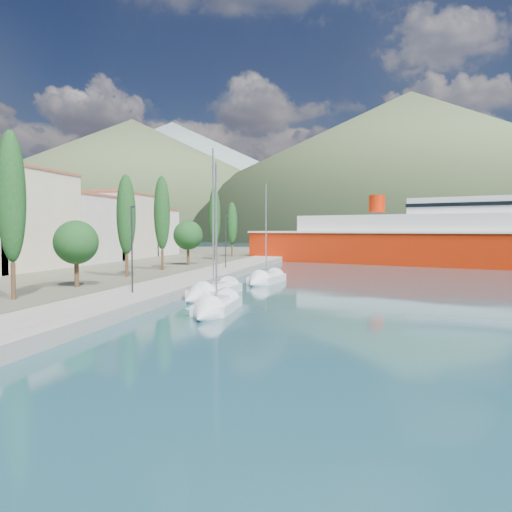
# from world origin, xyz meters

# --- Properties ---
(ground) EXTENTS (1400.00, 1400.00, 0.00)m
(ground) POSITION_xyz_m (0.00, 120.00, 0.00)
(ground) COLOR #1E4853
(quay) EXTENTS (5.00, 88.00, 0.80)m
(quay) POSITION_xyz_m (-9.00, 26.00, 0.40)
(quay) COLOR gray
(quay) RESTS_ON ground
(hills_far) EXTENTS (1480.00, 900.00, 180.00)m
(hills_far) POSITION_xyz_m (138.59, 618.73, 77.39)
(hills_far) COLOR gray
(hills_far) RESTS_ON ground
(hills_near) EXTENTS (1010.00, 520.00, 115.00)m
(hills_near) POSITION_xyz_m (98.04, 372.50, 49.18)
(hills_near) COLOR #475835
(hills_near) RESTS_ON ground
(town_buildings) EXTENTS (9.20, 69.20, 11.30)m
(town_buildings) POSITION_xyz_m (-32.00, 36.91, 5.57)
(town_buildings) COLOR beige
(town_buildings) RESTS_ON land_strip
(tree_row) EXTENTS (3.74, 64.45, 10.88)m
(tree_row) POSITION_xyz_m (-15.25, 31.35, 5.95)
(tree_row) COLOR #47301E
(tree_row) RESTS_ON land_strip
(lamp_posts) EXTENTS (0.15, 46.08, 6.06)m
(lamp_posts) POSITION_xyz_m (-9.00, 15.15, 4.08)
(lamp_posts) COLOR #2D2D33
(lamp_posts) RESTS_ON quay
(sailboat_near) EXTENTS (2.41, 7.22, 10.25)m
(sailboat_near) POSITION_xyz_m (-2.21, 11.20, 0.28)
(sailboat_near) COLOR silver
(sailboat_near) RESTS_ON ground
(sailboat_mid) EXTENTS (3.12, 8.83, 12.44)m
(sailboat_mid) POSITION_xyz_m (-4.91, 18.17, 0.30)
(sailboat_mid) COLOR silver
(sailboat_mid) RESTS_ON ground
(sailboat_far) EXTENTS (3.34, 7.48, 10.62)m
(sailboat_far) POSITION_xyz_m (-2.83, 28.95, 0.30)
(sailboat_far) COLOR silver
(sailboat_far) RESTS_ON ground
(ferry) EXTENTS (57.32, 30.90, 11.26)m
(ferry) POSITION_xyz_m (16.09, 60.88, 3.43)
(ferry) COLOR #BC2005
(ferry) RESTS_ON ground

